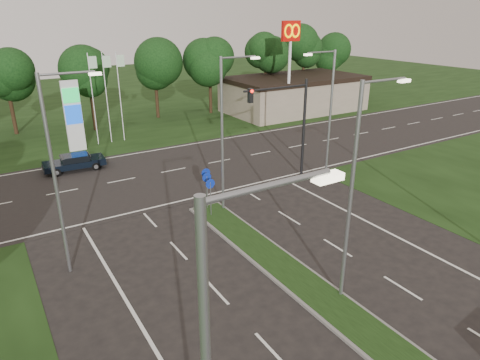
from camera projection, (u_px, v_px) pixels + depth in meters
verge_far at (72, 103)px, 56.43m from camera, size 160.00×50.00×0.02m
cross_road at (161, 173)px, 31.90m from camera, size 160.00×12.00×0.02m
median_kerb at (363, 330)px, 16.04m from camera, size 2.00×26.00×0.12m
commercial_building at (294, 94)px, 51.43m from camera, size 16.00×9.00×4.00m
streetlight_median_near at (356, 184)px, 16.28m from camera, size 2.53×0.22×9.00m
streetlight_median_far at (225, 128)px, 24.19m from camera, size 2.53×0.22×9.00m
streetlight_left_far at (58, 167)px, 18.06m from camera, size 2.53×0.22×9.00m
streetlight_right_far at (328, 112)px, 28.01m from camera, size 2.53×0.22×9.00m
traffic_signal at (290, 115)px, 28.96m from camera, size 5.10×0.42×7.00m
median_signs at (208, 184)px, 25.25m from camera, size 1.16×1.76×2.38m
gas_pylon at (76, 114)px, 36.03m from camera, size 5.80×1.26×8.00m
mcdonalds_sign at (290, 45)px, 44.09m from camera, size 2.20×0.47×10.40m
treeline_far at (96, 60)px, 42.06m from camera, size 6.00×6.00×9.90m
navy_sedan at (74, 162)px, 32.24m from camera, size 4.44×2.00×1.20m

